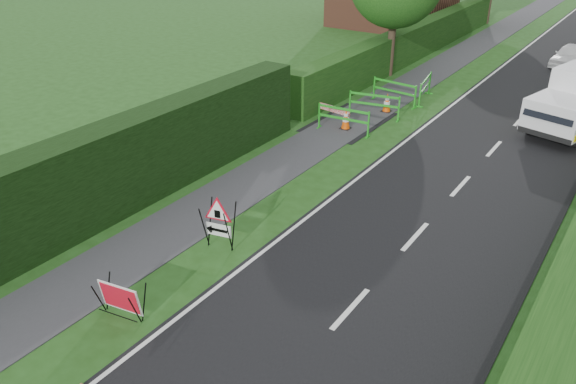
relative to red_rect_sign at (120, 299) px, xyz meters
The scene contains 14 objects.
ground 2.37m from the red_rect_sign, 54.72° to the left, with size 120.00×120.00×0.00m, color #1D4213.
footpath 36.93m from the red_rect_sign, 92.58° to the left, with size 2.00×90.00×0.02m, color #2D2D30.
hedge_west_near 4.15m from the red_rect_sign, 152.68° to the left, with size 1.10×18.00×2.50m, color black.
hedge_west_far 24.18m from the red_rect_sign, 98.71° to the left, with size 1.00×24.00×1.80m, color #14380F.
red_rect_sign is the anchor object (origin of this frame).
triangle_sign 3.14m from the red_rect_sign, 90.73° to the left, with size 1.00×1.00×1.23m.
traffic_cone_3 12.27m from the red_rect_sign, 96.74° to the left, with size 0.38×0.38×0.79m.
traffic_cone_4 14.88m from the red_rect_sign, 93.83° to the left, with size 0.38×0.38×0.79m.
ped_barrier_0 11.87m from the red_rect_sign, 96.47° to the left, with size 2.08×0.52×1.00m.
ped_barrier_1 13.97m from the red_rect_sign, 94.64° to the left, with size 2.09×0.74×1.00m.
ped_barrier_2 16.01m from the red_rect_sign, 94.29° to the left, with size 2.09×0.56×1.00m.
ped_barrier_3 17.17m from the red_rect_sign, 90.99° to the left, with size 0.70×2.09×1.00m.
redwhite_plank 12.97m from the red_rect_sign, 100.13° to the left, with size 1.50×0.04×0.25m, color red.
hatchback_car 27.09m from the red_rect_sign, 81.96° to the left, with size 1.30×3.24×1.10m, color silver.
Camera 1 is at (6.72, -7.58, 7.78)m, focal length 35.00 mm.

